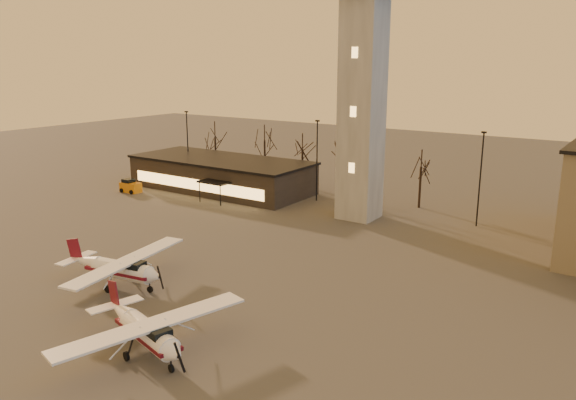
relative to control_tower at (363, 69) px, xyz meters
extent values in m
plane|color=#43403E|center=(0.00, -30.00, -16.33)|extent=(220.00, 220.00, 0.00)
cube|color=gray|center=(0.00, 0.00, -4.33)|extent=(4.00, 4.00, 24.00)
cube|color=black|center=(-22.00, 2.00, -14.33)|extent=(25.00, 10.00, 4.00)
cube|color=black|center=(-22.00, 2.00, -12.18)|extent=(25.40, 10.40, 0.30)
cube|color=#FFB859|center=(-22.00, -3.02, -14.73)|extent=(22.00, 0.08, 1.40)
cube|color=black|center=(-18.00, -4.00, -13.73)|extent=(4.00, 2.00, 0.20)
cylinder|color=black|center=(-30.00, 4.00, -11.33)|extent=(0.16, 0.16, 10.00)
cube|color=black|center=(-30.00, 4.00, -6.28)|extent=(0.50, 0.25, 0.18)
cylinder|color=black|center=(-8.00, 4.00, -11.33)|extent=(0.16, 0.16, 10.00)
cube|color=black|center=(-8.00, 4.00, -6.28)|extent=(0.50, 0.25, 0.18)
cylinder|color=black|center=(12.00, 4.00, -11.33)|extent=(0.16, 0.16, 10.00)
cube|color=black|center=(12.00, 4.00, -6.28)|extent=(0.50, 0.25, 0.18)
cylinder|color=black|center=(-30.00, 10.00, -13.46)|extent=(0.28, 0.28, 5.74)
cylinder|color=black|center=(-14.00, 10.00, -13.70)|extent=(0.28, 0.28, 5.25)
cylinder|color=black|center=(-5.00, 6.00, -13.25)|extent=(0.28, 0.28, 6.16)
cylinder|color=black|center=(4.00, 8.00, -13.84)|extent=(0.28, 0.28, 4.97)
cylinder|color=black|center=(-22.00, 12.00, -13.53)|extent=(0.28, 0.28, 5.60)
cylinder|color=white|center=(3.65, -34.31, -14.95)|extent=(5.25, 2.70, 1.43)
cone|color=white|center=(6.51, -35.09, -14.95)|extent=(1.31, 1.57, 1.36)
cone|color=white|center=(0.05, -33.34, -14.79)|extent=(2.86, 1.86, 1.21)
cube|color=black|center=(4.71, -34.60, -14.46)|extent=(1.89, 1.54, 0.77)
cube|color=#580C16|center=(3.44, -34.26, -15.01)|extent=(6.11, 2.97, 0.24)
cube|color=white|center=(4.18, -34.46, -14.10)|extent=(4.75, 12.09, 0.15)
cube|color=white|center=(-0.91, -33.08, -14.68)|extent=(1.90, 3.76, 0.09)
cube|color=#580C16|center=(-1.01, -33.05, -13.91)|extent=(1.49, 0.48, 1.86)
cylinder|color=white|center=(-6.00, -28.24, -14.94)|extent=(5.26, 2.24, 1.44)
cone|color=white|center=(-3.05, -27.75, -14.94)|extent=(1.20, 1.52, 1.37)
cone|color=white|center=(-9.71, -28.84, -14.78)|extent=(2.82, 1.63, 1.22)
cube|color=black|center=(-4.91, -28.06, -14.44)|extent=(1.83, 1.42, 0.77)
cube|color=maroon|center=(-6.22, -28.27, -15.00)|extent=(6.14, 2.43, 0.24)
cube|color=white|center=(-5.45, -28.15, -14.08)|extent=(3.61, 12.28, 0.15)
cube|color=white|center=(-10.70, -29.00, -14.66)|extent=(1.57, 3.77, 0.09)
cube|color=maroon|center=(-10.81, -29.02, -13.89)|extent=(1.53, 0.34, 1.88)
cube|color=#CC730C|center=(-31.05, -6.05, -15.67)|extent=(2.86, 1.58, 1.31)
cube|color=black|center=(-31.43, -6.06, -14.92)|extent=(1.35, 1.35, 0.75)
camera|label=1|loc=(27.64, -54.88, 0.93)|focal=35.00mm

